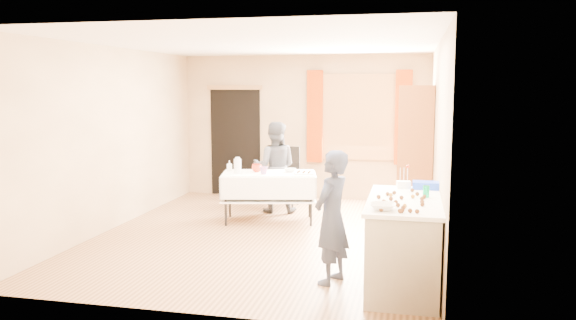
% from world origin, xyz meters
% --- Properties ---
extents(floor, '(4.50, 5.50, 0.02)m').
position_xyz_m(floor, '(0.00, 0.00, -0.01)').
color(floor, '#9E7047').
rests_on(floor, ground).
extents(ceiling, '(4.50, 5.50, 0.02)m').
position_xyz_m(ceiling, '(0.00, 0.00, 2.61)').
color(ceiling, white).
rests_on(ceiling, floor).
extents(wall_back, '(4.50, 0.02, 2.60)m').
position_xyz_m(wall_back, '(0.00, 2.76, 1.30)').
color(wall_back, tan).
rests_on(wall_back, floor).
extents(wall_front, '(4.50, 0.02, 2.60)m').
position_xyz_m(wall_front, '(0.00, -2.76, 1.30)').
color(wall_front, tan).
rests_on(wall_front, floor).
extents(wall_left, '(0.02, 5.50, 2.60)m').
position_xyz_m(wall_left, '(-2.26, 0.00, 1.30)').
color(wall_left, tan).
rests_on(wall_left, floor).
extents(wall_right, '(0.02, 5.50, 2.60)m').
position_xyz_m(wall_right, '(2.26, 0.00, 1.30)').
color(wall_right, tan).
rests_on(wall_right, floor).
extents(window_frame, '(1.32, 0.06, 1.52)m').
position_xyz_m(window_frame, '(1.00, 2.72, 1.50)').
color(window_frame, olive).
rests_on(window_frame, wall_back).
extents(window_pane, '(1.20, 0.02, 1.40)m').
position_xyz_m(window_pane, '(1.00, 2.71, 1.50)').
color(window_pane, white).
rests_on(window_pane, wall_back).
extents(curtain_left, '(0.28, 0.06, 1.65)m').
position_xyz_m(curtain_left, '(0.22, 2.67, 1.50)').
color(curtain_left, '#9C2F02').
rests_on(curtain_left, wall_back).
extents(curtain_right, '(0.28, 0.06, 1.65)m').
position_xyz_m(curtain_right, '(1.78, 2.67, 1.50)').
color(curtain_right, '#9C2F02').
rests_on(curtain_right, wall_back).
extents(doorway, '(0.95, 0.04, 2.00)m').
position_xyz_m(doorway, '(-1.30, 2.73, 1.00)').
color(doorway, black).
rests_on(doorway, floor).
extents(door_lintel, '(1.05, 0.06, 0.08)m').
position_xyz_m(door_lintel, '(-1.30, 2.70, 2.02)').
color(door_lintel, olive).
rests_on(door_lintel, wall_back).
extents(cabinet, '(0.50, 0.60, 2.05)m').
position_xyz_m(cabinet, '(1.99, 1.11, 1.03)').
color(cabinet, brown).
rests_on(cabinet, floor).
extents(counter, '(0.73, 1.55, 0.91)m').
position_xyz_m(counter, '(1.89, -1.61, 0.45)').
color(counter, '#B8AF97').
rests_on(counter, floor).
extents(party_table, '(1.54, 1.01, 0.75)m').
position_xyz_m(party_table, '(-0.15, 0.80, 0.45)').
color(party_table, black).
rests_on(party_table, floor).
extents(chair, '(0.44, 0.44, 1.01)m').
position_xyz_m(chair, '(-0.16, 1.93, 0.30)').
color(chair, black).
rests_on(chair, floor).
extents(girl, '(0.72, 0.66, 1.39)m').
position_xyz_m(girl, '(1.16, -1.66, 0.70)').
color(girl, '#262D44').
rests_on(girl, floor).
extents(woman, '(0.88, 0.77, 1.48)m').
position_xyz_m(woman, '(-0.22, 1.45, 0.74)').
color(woman, black).
rests_on(woman, floor).
extents(soda_can, '(0.08, 0.08, 0.12)m').
position_xyz_m(soda_can, '(2.10, -1.46, 0.97)').
color(soda_can, '#02A057').
rests_on(soda_can, counter).
extents(mixing_bowl, '(0.25, 0.25, 0.06)m').
position_xyz_m(mixing_bowl, '(1.70, -2.16, 0.94)').
color(mixing_bowl, white).
rests_on(mixing_bowl, counter).
extents(foam_block, '(0.16, 0.12, 0.08)m').
position_xyz_m(foam_block, '(1.87, -0.99, 0.95)').
color(foam_block, white).
rests_on(foam_block, counter).
extents(blue_basket, '(0.30, 0.20, 0.08)m').
position_xyz_m(blue_basket, '(2.11, -0.97, 0.95)').
color(blue_basket, blue).
rests_on(blue_basket, counter).
extents(pitcher, '(0.14, 0.14, 0.22)m').
position_xyz_m(pitcher, '(-0.58, 0.61, 0.86)').
color(pitcher, silver).
rests_on(pitcher, party_table).
extents(cup_red, '(0.23, 0.23, 0.12)m').
position_xyz_m(cup_red, '(-0.34, 0.82, 0.81)').
color(cup_red, red).
rests_on(cup_red, party_table).
extents(cup_rainbow, '(0.21, 0.21, 0.11)m').
position_xyz_m(cup_rainbow, '(-0.19, 0.63, 0.81)').
color(cup_rainbow, red).
rests_on(cup_rainbow, party_table).
extents(small_bowl, '(0.26, 0.26, 0.05)m').
position_xyz_m(small_bowl, '(0.15, 0.93, 0.78)').
color(small_bowl, white).
rests_on(small_bowl, party_table).
extents(pastry_tray, '(0.32, 0.27, 0.02)m').
position_xyz_m(pastry_tray, '(0.39, 0.77, 0.76)').
color(pastry_tray, white).
rests_on(pastry_tray, party_table).
extents(bottle, '(0.11, 0.11, 0.16)m').
position_xyz_m(bottle, '(-0.78, 0.83, 0.83)').
color(bottle, white).
rests_on(bottle, party_table).
extents(cake_balls, '(0.51, 1.10, 0.04)m').
position_xyz_m(cake_balls, '(1.88, -1.78, 0.93)').
color(cake_balls, '#3F2314').
rests_on(cake_balls, counter).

